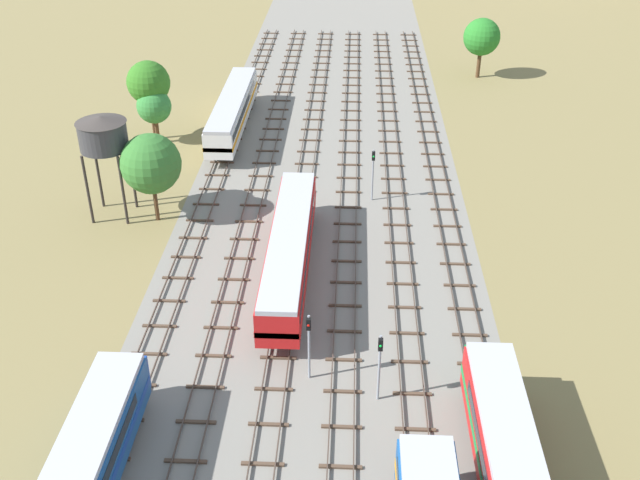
# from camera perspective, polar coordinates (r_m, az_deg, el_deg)

# --- Properties ---
(ground_plane) EXTENTS (480.00, 480.00, 0.00)m
(ground_plane) POSITION_cam_1_polar(r_m,az_deg,el_deg) (61.44, 0.12, 0.10)
(ground_plane) COLOR olive
(ballast_bed) EXTENTS (25.47, 176.00, 0.01)m
(ballast_bed) POSITION_cam_1_polar(r_m,az_deg,el_deg) (61.44, 0.12, 0.10)
(ballast_bed) COLOR gray
(ballast_bed) RESTS_ON ground
(track_far_left) EXTENTS (2.40, 126.00, 0.29)m
(track_far_left) POSITION_cam_1_polar(r_m,az_deg,el_deg) (63.55, -9.56, 0.90)
(track_far_left) COLOR #47382D
(track_far_left) RESTS_ON ground
(track_left) EXTENTS (2.40, 126.00, 0.29)m
(track_left) POSITION_cam_1_polar(r_m,az_deg,el_deg) (62.81, -5.72, 0.81)
(track_left) COLOR #47382D
(track_left) RESTS_ON ground
(track_centre_left) EXTENTS (2.40, 126.00, 0.29)m
(track_centre_left) POSITION_cam_1_polar(r_m,az_deg,el_deg) (62.35, -1.81, 0.73)
(track_centre_left) COLOR #47382D
(track_centre_left) RESTS_ON ground
(track_centre) EXTENTS (2.40, 126.00, 0.29)m
(track_centre) POSITION_cam_1_polar(r_m,az_deg,el_deg) (62.19, 2.14, 0.63)
(track_centre) COLOR #47382D
(track_centre) RESTS_ON ground
(track_centre_right) EXTENTS (2.40, 126.00, 0.29)m
(track_centre_right) POSITION_cam_1_polar(r_m,az_deg,el_deg) (62.32, 6.08, 0.54)
(track_centre_right) COLOR #47382D
(track_centre_right) RESTS_ON ground
(track_right) EXTENTS (2.40, 126.00, 0.29)m
(track_right) POSITION_cam_1_polar(r_m,az_deg,el_deg) (62.75, 10.00, 0.44)
(track_right) COLOR #47382D
(track_right) RESTS_ON ground
(diesel_railcar_centre_left_midfar) EXTENTS (2.96, 20.50, 3.80)m
(diesel_railcar_centre_left_midfar) POSITION_cam_1_polar(r_m,az_deg,el_deg) (55.20, -2.38, -0.66)
(diesel_railcar_centre_left_midfar) COLOR red
(diesel_railcar_centre_left_midfar) RESTS_ON ground
(diesel_railcar_far_left_far) EXTENTS (2.96, 20.50, 3.80)m
(diesel_railcar_far_left_far) POSITION_cam_1_polar(r_m,az_deg,el_deg) (81.78, -6.80, 10.03)
(diesel_railcar_far_left_far) COLOR white
(diesel_railcar_far_left_far) RESTS_ON ground
(water_tower) EXTENTS (4.23, 4.23, 9.21)m
(water_tower) POSITION_cam_1_polar(r_m,az_deg,el_deg) (64.33, -16.50, 7.87)
(water_tower) COLOR #2D2826
(water_tower) RESTS_ON ground
(signal_post_nearest) EXTENTS (0.28, 0.47, 4.98)m
(signal_post_nearest) POSITION_cam_1_polar(r_m,az_deg,el_deg) (66.20, 4.13, 5.54)
(signal_post_nearest) COLOR gray
(signal_post_nearest) RESTS_ON ground
(signal_post_near) EXTENTS (0.28, 0.47, 4.88)m
(signal_post_near) POSITION_cam_1_polar(r_m,az_deg,el_deg) (44.07, 4.65, -9.26)
(signal_post_near) COLOR gray
(signal_post_near) RESTS_ON ground
(signal_post_mid) EXTENTS (0.28, 0.47, 4.88)m
(signal_post_mid) POSITION_cam_1_polar(r_m,az_deg,el_deg) (45.43, -0.87, -7.71)
(signal_post_mid) COLOR gray
(signal_post_mid) RESTS_ON ground
(lineside_tree_0) EXTENTS (3.61, 3.61, 5.92)m
(lineside_tree_0) POSITION_cam_1_polar(r_m,az_deg,el_deg) (79.76, -12.75, 10.07)
(lineside_tree_0) COLOR #4C331E
(lineside_tree_0) RESTS_ON ground
(lineside_tree_1) EXTENTS (4.73, 4.73, 7.71)m
(lineside_tree_1) POSITION_cam_1_polar(r_m,az_deg,el_deg) (100.28, 12.43, 15.11)
(lineside_tree_1) COLOR #4C331E
(lineside_tree_1) RESTS_ON ground
(lineside_tree_2) EXTENTS (5.14, 5.14, 7.94)m
(lineside_tree_2) POSITION_cam_1_polar(r_m,az_deg,el_deg) (63.43, -12.98, 5.78)
(lineside_tree_2) COLOR #4C331E
(lineside_tree_2) RESTS_ON ground
(lineside_tree_3) EXTENTS (4.51, 4.51, 8.55)m
(lineside_tree_3) POSITION_cam_1_polar(r_m,az_deg,el_deg) (80.16, -13.16, 11.79)
(lineside_tree_3) COLOR #4C331E
(lineside_tree_3) RESTS_ON ground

